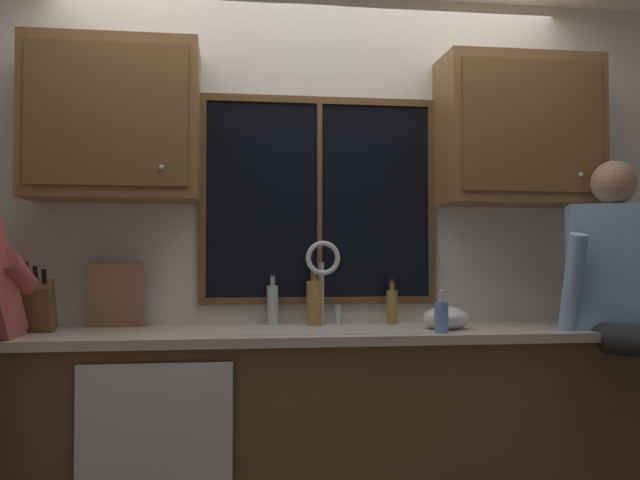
{
  "coord_description": "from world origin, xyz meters",
  "views": [
    {
      "loc": [
        -0.43,
        -3.4,
        1.23
      ],
      "look_at": [
        -0.01,
        -0.3,
        1.32
      ],
      "focal_mm": 39.21,
      "sensor_mm": 36.0,
      "label": 1
    }
  ],
  "objects_px": {
    "cutting_board": "(117,295)",
    "bottle_amber_small": "(314,302)",
    "soap_dispenser": "(441,316)",
    "bottle_green_glass": "(392,306)",
    "bottle_tall_clear": "(273,304)",
    "person_sitting_on_counter": "(628,289)",
    "knife_block": "(38,307)",
    "mixing_bowl": "(446,318)"
  },
  "relations": [
    {
      "from": "bottle_tall_clear",
      "to": "person_sitting_on_counter",
      "type": "bearing_deg",
      "value": -18.45
    },
    {
      "from": "bottle_green_glass",
      "to": "bottle_amber_small",
      "type": "height_order",
      "value": "bottle_amber_small"
    },
    {
      "from": "person_sitting_on_counter",
      "to": "mixing_bowl",
      "type": "xyz_separation_m",
      "value": [
        -0.75,
        0.22,
        -0.14
      ]
    },
    {
      "from": "person_sitting_on_counter",
      "to": "soap_dispenser",
      "type": "relative_size",
      "value": 6.82
    },
    {
      "from": "bottle_green_glass",
      "to": "bottle_tall_clear",
      "type": "relative_size",
      "value": 0.88
    },
    {
      "from": "soap_dispenser",
      "to": "bottle_green_glass",
      "type": "height_order",
      "value": "bottle_green_glass"
    },
    {
      "from": "mixing_bowl",
      "to": "bottle_amber_small",
      "type": "relative_size",
      "value": 0.77
    },
    {
      "from": "bottle_green_glass",
      "to": "knife_block",
      "type": "bearing_deg",
      "value": -174.66
    },
    {
      "from": "soap_dispenser",
      "to": "mixing_bowl",
      "type": "bearing_deg",
      "value": 65.25
    },
    {
      "from": "person_sitting_on_counter",
      "to": "bottle_green_glass",
      "type": "xyz_separation_m",
      "value": [
        -0.94,
        0.46,
        -0.09
      ]
    },
    {
      "from": "knife_block",
      "to": "cutting_board",
      "type": "bearing_deg",
      "value": 30.79
    },
    {
      "from": "soap_dispenser",
      "to": "cutting_board",
      "type": "bearing_deg",
      "value": 163.03
    },
    {
      "from": "cutting_board",
      "to": "bottle_tall_clear",
      "type": "xyz_separation_m",
      "value": [
        0.72,
        0.02,
        -0.05
      ]
    },
    {
      "from": "mixing_bowl",
      "to": "soap_dispenser",
      "type": "distance_m",
      "value": 0.18
    },
    {
      "from": "mixing_bowl",
      "to": "bottle_tall_clear",
      "type": "bearing_deg",
      "value": 159.28
    },
    {
      "from": "cutting_board",
      "to": "bottle_tall_clear",
      "type": "bearing_deg",
      "value": 1.32
    },
    {
      "from": "soap_dispenser",
      "to": "bottle_tall_clear",
      "type": "xyz_separation_m",
      "value": [
        -0.69,
        0.45,
        0.03
      ]
    },
    {
      "from": "bottle_amber_small",
      "to": "soap_dispenser",
      "type": "bearing_deg",
      "value": -37.7
    },
    {
      "from": "knife_block",
      "to": "soap_dispenser",
      "type": "xyz_separation_m",
      "value": [
        1.71,
        -0.25,
        -0.04
      ]
    },
    {
      "from": "soap_dispenser",
      "to": "person_sitting_on_counter",
      "type": "bearing_deg",
      "value": -4.0
    },
    {
      "from": "mixing_bowl",
      "to": "bottle_amber_small",
      "type": "xyz_separation_m",
      "value": [
        -0.57,
        0.23,
        0.07
      ]
    },
    {
      "from": "soap_dispenser",
      "to": "bottle_tall_clear",
      "type": "bearing_deg",
      "value": 147.07
    },
    {
      "from": "bottle_amber_small",
      "to": "person_sitting_on_counter",
      "type": "bearing_deg",
      "value": -18.53
    },
    {
      "from": "bottle_tall_clear",
      "to": "mixing_bowl",
      "type": "bearing_deg",
      "value": -20.72
    },
    {
      "from": "knife_block",
      "to": "mixing_bowl",
      "type": "distance_m",
      "value": 1.79
    },
    {
      "from": "cutting_board",
      "to": "bottle_tall_clear",
      "type": "distance_m",
      "value": 0.72
    },
    {
      "from": "knife_block",
      "to": "bottle_tall_clear",
      "type": "relative_size",
      "value": 1.3
    },
    {
      "from": "knife_block",
      "to": "bottle_green_glass",
      "type": "height_order",
      "value": "knife_block"
    },
    {
      "from": "person_sitting_on_counter",
      "to": "cutting_board",
      "type": "distance_m",
      "value": 2.29
    },
    {
      "from": "bottle_tall_clear",
      "to": "cutting_board",
      "type": "bearing_deg",
      "value": -178.68
    },
    {
      "from": "knife_block",
      "to": "mixing_bowl",
      "type": "bearing_deg",
      "value": -3.02
    },
    {
      "from": "person_sitting_on_counter",
      "to": "bottle_green_glass",
      "type": "bearing_deg",
      "value": 153.98
    },
    {
      "from": "soap_dispenser",
      "to": "bottle_amber_small",
      "type": "height_order",
      "value": "bottle_amber_small"
    },
    {
      "from": "person_sitting_on_counter",
      "to": "knife_block",
      "type": "height_order",
      "value": "person_sitting_on_counter"
    },
    {
      "from": "knife_block",
      "to": "mixing_bowl",
      "type": "height_order",
      "value": "knife_block"
    },
    {
      "from": "bottle_green_glass",
      "to": "bottle_tall_clear",
      "type": "bearing_deg",
      "value": 175.42
    },
    {
      "from": "soap_dispenser",
      "to": "bottle_green_glass",
      "type": "bearing_deg",
      "value": 106.33
    },
    {
      "from": "cutting_board",
      "to": "bottle_amber_small",
      "type": "relative_size",
      "value": 1.1
    },
    {
      "from": "cutting_board",
      "to": "knife_block",
      "type": "bearing_deg",
      "value": -149.21
    },
    {
      "from": "knife_block",
      "to": "mixing_bowl",
      "type": "xyz_separation_m",
      "value": [
        1.79,
        -0.09,
        -0.06
      ]
    },
    {
      "from": "knife_block",
      "to": "soap_dispenser",
      "type": "relative_size",
      "value": 1.74
    },
    {
      "from": "bottle_green_glass",
      "to": "person_sitting_on_counter",
      "type": "bearing_deg",
      "value": -26.02
    }
  ]
}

